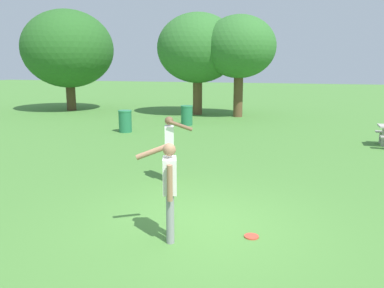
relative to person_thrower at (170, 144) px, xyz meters
The scene contains 9 objects.
ground_plane 2.97m from the person_thrower, 57.75° to the right, with size 120.00×120.00×0.00m, color #4C8438.
person_thrower is the anchor object (origin of this frame).
person_catcher 3.31m from the person_thrower, 69.11° to the right, with size 0.80×0.58×1.64m.
frisbee 3.70m from the person_thrower, 46.33° to the right, with size 0.25×0.25×0.03m, color #E04733.
trash_can_beside_table 7.68m from the person_thrower, 125.92° to the left, with size 0.59×0.59×0.96m.
trash_can_further_along 9.32m from the person_thrower, 106.12° to the left, with size 0.59×0.59×0.96m.
tree_tall_left 17.58m from the person_thrower, 132.89° to the left, with size 5.70×5.70×6.32m.
tree_broad_center 13.88m from the person_thrower, 104.21° to the left, with size 4.70×4.70×5.86m.
tree_far_right 13.23m from the person_thrower, 93.73° to the left, with size 4.05×4.05×5.61m.
Camera 1 is at (1.87, -6.27, 2.85)m, focal length 35.84 mm.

